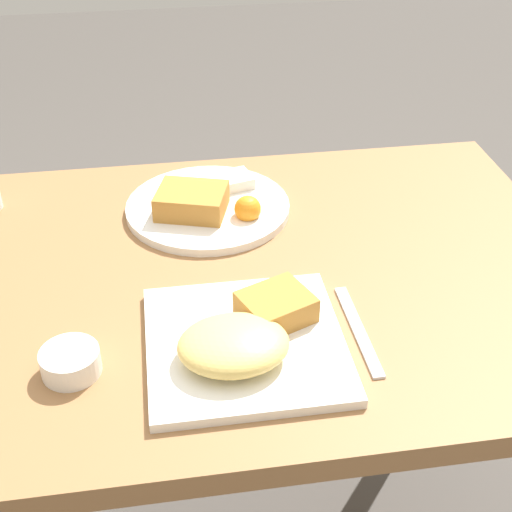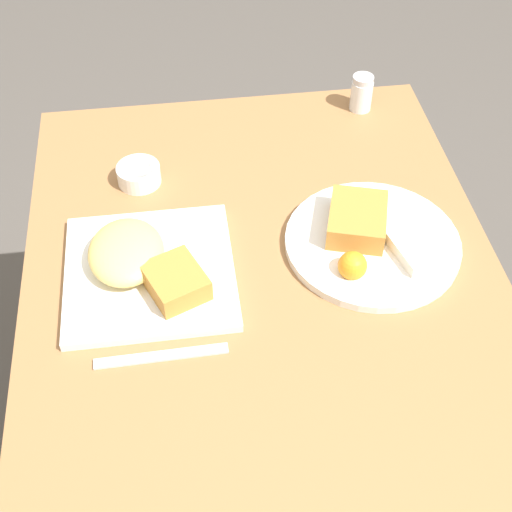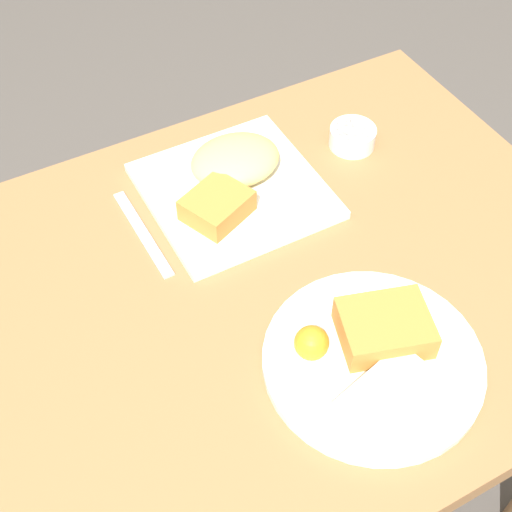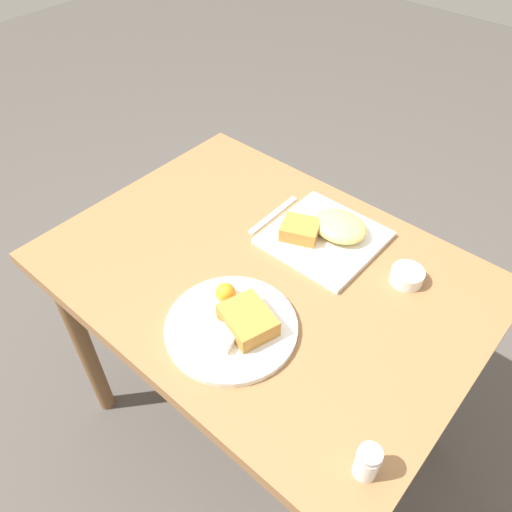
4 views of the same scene
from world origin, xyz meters
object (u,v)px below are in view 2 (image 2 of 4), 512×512
Objects in this scene: sauce_ramekin at (139,174)px; butter_knife at (161,356)px; plate_square_near at (144,266)px; salt_shaker at (361,95)px; plate_oval_far at (371,238)px.

sauce_ramekin is 0.40× the size of butter_knife.
plate_square_near is 0.16m from butter_knife.
salt_shaker is at bearing 131.88° from plate_square_near.
salt_shaker is (-0.38, 0.42, 0.01)m from plate_square_near.
plate_oval_far reaches higher than sauce_ramekin.
plate_square_near is at bearing 95.32° from butter_knife.
salt_shaker is at bearing 51.75° from butter_knife.
butter_knife is (0.15, 0.02, -0.02)m from plate_square_near.
plate_oval_far is (-0.02, 0.35, -0.01)m from plate_square_near.
plate_oval_far is 1.49× the size of butter_knife.
salt_shaker is (-0.16, 0.43, 0.01)m from sauce_ramekin.
plate_oval_far is at bearing 25.89° from butter_knife.
salt_shaker is 0.67m from butter_knife.
sauce_ramekin is 0.46m from salt_shaker.
plate_square_near is at bearing -87.46° from plate_oval_far.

